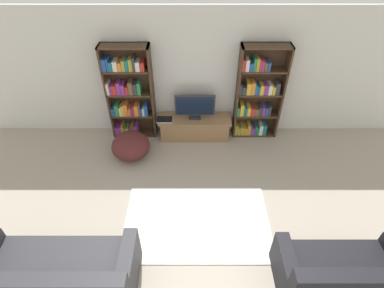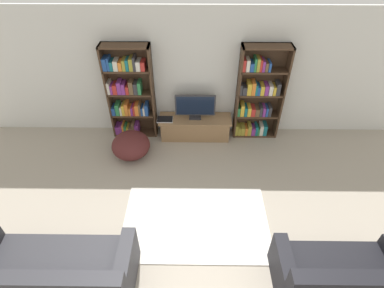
# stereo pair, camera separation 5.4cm
# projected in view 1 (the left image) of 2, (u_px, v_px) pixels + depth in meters

# --- Properties ---
(wall_back) EXTENTS (8.80, 0.06, 2.60)m
(wall_back) POSITION_uv_depth(u_px,v_px,m) (191.00, 75.00, 5.88)
(wall_back) COLOR silver
(wall_back) RESTS_ON ground_plane
(bookshelf_left) EXTENTS (0.92, 0.30, 1.98)m
(bookshelf_left) POSITION_uv_depth(u_px,v_px,m) (128.00, 94.00, 5.95)
(bookshelf_left) COLOR #422D1E
(bookshelf_left) RESTS_ON ground_plane
(bookshelf_right) EXTENTS (0.92, 0.30, 1.98)m
(bookshelf_right) POSITION_uv_depth(u_px,v_px,m) (257.00, 96.00, 5.99)
(bookshelf_right) COLOR #422D1E
(bookshelf_right) RESTS_ON ground_plane
(tv_stand) EXTENTS (1.50, 0.47, 0.46)m
(tv_stand) POSITION_uv_depth(u_px,v_px,m) (194.00, 127.00, 6.34)
(tv_stand) COLOR #8E6B47
(tv_stand) RESTS_ON ground_plane
(television) EXTENTS (0.81, 0.16, 0.54)m
(television) POSITION_uv_depth(u_px,v_px,m) (194.00, 106.00, 6.02)
(television) COLOR #2D2D33
(television) RESTS_ON tv_stand
(laptop) EXTENTS (0.33, 0.23, 0.03)m
(laptop) POSITION_uv_depth(u_px,v_px,m) (164.00, 120.00, 6.13)
(laptop) COLOR #B7B7BC
(laptop) RESTS_ON tv_stand
(area_rug) EXTENTS (2.29, 1.43, 0.02)m
(area_rug) POSITION_uv_depth(u_px,v_px,m) (197.00, 222.00, 4.77)
(area_rug) COLOR white
(area_rug) RESTS_ON ground_plane
(couch_left_sectional) EXTENTS (1.99, 0.86, 0.79)m
(couch_left_sectional) POSITION_uv_depth(u_px,v_px,m) (57.00, 275.00, 3.82)
(couch_left_sectional) COLOR #2D2D33
(couch_left_sectional) RESTS_ON ground_plane
(couch_right_sofa) EXTENTS (1.61, 0.83, 0.89)m
(couch_right_sofa) POSITION_uv_depth(u_px,v_px,m) (342.00, 277.00, 3.80)
(couch_right_sofa) COLOR black
(couch_right_sofa) RESTS_ON ground_plane
(beanbag_ottoman) EXTENTS (0.74, 0.74, 0.50)m
(beanbag_ottoman) POSITION_uv_depth(u_px,v_px,m) (130.00, 146.00, 5.84)
(beanbag_ottoman) COLOR #4C1E1E
(beanbag_ottoman) RESTS_ON ground_plane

